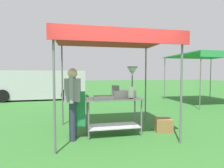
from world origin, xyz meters
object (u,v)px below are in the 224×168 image
(donut_tray, at_px, (103,98))
(vendor, at_px, (73,100))
(donut_cart, at_px, (114,109))
(van_silver, at_px, (39,84))
(donut_fryer, at_px, (126,86))
(neighbour_tent, at_px, (208,56))
(stall_canopy, at_px, (113,42))
(supply_crate, at_px, (163,125))
(menu_sign, at_px, (131,93))

(donut_tray, bearing_deg, vendor, -176.10)
(donut_cart, distance_m, van_silver, 7.66)
(donut_fryer, xyz_separation_m, neighbour_tent, (5.40, 3.70, 1.23))
(stall_canopy, height_order, vendor, stall_canopy)
(vendor, height_order, supply_crate, vendor)
(supply_crate, distance_m, neighbour_tent, 6.24)
(vendor, height_order, neighbour_tent, neighbour_tent)
(menu_sign, bearing_deg, neighbour_tent, 36.58)
(donut_cart, height_order, van_silver, van_silver)
(menu_sign, distance_m, neighbour_tent, 6.80)
(menu_sign, xyz_separation_m, supply_crate, (0.93, 0.17, -0.86))
(donut_fryer, relative_size, neighbour_tent, 0.23)
(donut_fryer, bearing_deg, stall_canopy, 174.69)
(stall_canopy, height_order, neighbour_tent, neighbour_tent)
(stall_canopy, xyz_separation_m, menu_sign, (0.38, -0.30, -1.24))
(neighbour_tent, bearing_deg, stall_canopy, -147.35)
(menu_sign, bearing_deg, supply_crate, 10.64)
(donut_cart, height_order, supply_crate, donut_cart)
(vendor, relative_size, van_silver, 0.30)
(stall_canopy, height_order, supply_crate, stall_canopy)
(donut_tray, bearing_deg, neighbour_tent, 32.61)
(menu_sign, bearing_deg, donut_tray, 168.57)
(van_silver, xyz_separation_m, neighbour_tent, (8.77, -3.26, 1.52))
(donut_fryer, relative_size, supply_crate, 1.62)
(donut_fryer, bearing_deg, donut_tray, -166.84)
(vendor, relative_size, supply_crate, 3.40)
(donut_cart, xyz_separation_m, neighbour_tent, (5.72, 3.77, 1.76))
(van_silver, distance_m, neighbour_tent, 9.48)
(stall_canopy, distance_m, donut_fryer, 1.14)
(neighbour_tent, bearing_deg, donut_tray, -147.39)
(menu_sign, bearing_deg, donut_fryer, 101.41)
(vendor, xyz_separation_m, neighbour_tent, (6.68, 3.88, 1.50))
(stall_canopy, xyz_separation_m, neighbour_tent, (5.72, 3.67, 0.14))
(stall_canopy, bearing_deg, donut_tray, -148.26)
(supply_crate, bearing_deg, donut_tray, -178.43)
(donut_cart, relative_size, menu_sign, 4.68)
(donut_cart, bearing_deg, van_silver, 113.41)
(stall_canopy, relative_size, neighbour_tent, 0.84)
(van_silver, bearing_deg, donut_cart, -66.59)
(donut_tray, bearing_deg, supply_crate, 1.57)
(stall_canopy, height_order, van_silver, stall_canopy)
(donut_fryer, xyz_separation_m, supply_crate, (0.98, -0.10, -1.00))
(stall_canopy, bearing_deg, menu_sign, -38.60)
(supply_crate, bearing_deg, donut_fryer, 174.44)
(van_silver, bearing_deg, donut_fryer, -64.19)
(donut_tray, bearing_deg, stall_canopy, 31.74)
(stall_canopy, distance_m, van_silver, 7.69)
(donut_fryer, height_order, supply_crate, donut_fryer)
(donut_fryer, distance_m, neighbour_tent, 6.66)
(donut_fryer, relative_size, vendor, 0.48)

